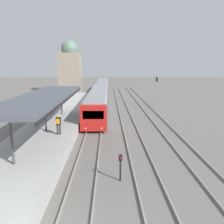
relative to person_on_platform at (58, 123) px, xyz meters
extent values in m
cube|color=#4C515B|center=(-1.37, 1.21, 2.04)|extent=(4.00, 16.79, 0.20)
cube|color=black|center=(0.59, 1.21, 1.82)|extent=(0.08, 16.79, 0.24)
cylinder|color=#47474C|center=(-1.37, -5.51, 0.48)|extent=(0.16, 0.16, 2.92)
cylinder|color=#47474C|center=(-1.37, 1.21, 0.48)|extent=(0.16, 0.16, 2.92)
cylinder|color=#47474C|center=(-1.37, 7.92, 0.48)|extent=(0.16, 0.16, 2.92)
cylinder|color=#2D2D33|center=(-0.10, 0.04, -0.56)|extent=(0.14, 0.14, 0.85)
cylinder|color=#2D2D33|center=(0.10, 0.04, -0.56)|extent=(0.14, 0.14, 0.85)
cube|color=black|center=(0.00, 0.04, 0.16)|extent=(0.40, 0.22, 0.60)
sphere|color=tan|center=(0.00, 0.04, 0.57)|extent=(0.22, 0.22, 0.22)
cube|color=orange|center=(0.00, -0.16, 0.18)|extent=(0.30, 0.18, 0.40)
cube|color=red|center=(2.65, 3.31, -0.36)|extent=(2.59, 0.70, 2.54)
cube|color=black|center=(2.65, 2.98, -0.01)|extent=(2.02, 0.04, 0.81)
sphere|color=#EFEACC|center=(1.87, 2.97, -1.33)|extent=(0.16, 0.16, 0.16)
sphere|color=#EFEACC|center=(3.43, 2.97, -1.33)|extent=(0.16, 0.16, 0.16)
cube|color=#B7B7BC|center=(2.65, 10.84, -0.36)|extent=(2.59, 14.37, 2.54)
cube|color=gray|center=(2.65, 10.84, 0.96)|extent=(2.28, 14.08, 0.12)
cube|color=black|center=(2.65, 10.84, -0.09)|extent=(2.61, 13.22, 0.66)
cylinder|color=black|center=(1.55, 6.17, -1.55)|extent=(0.12, 0.70, 0.70)
cylinder|color=black|center=(3.75, 6.17, -1.55)|extent=(0.12, 0.70, 0.70)
cylinder|color=black|center=(1.55, 15.51, -1.55)|extent=(0.12, 0.70, 0.70)
cylinder|color=black|center=(3.75, 15.51, -1.55)|extent=(0.12, 0.70, 0.70)
cube|color=#B7B7BC|center=(2.65, 25.56, -0.36)|extent=(2.59, 14.37, 2.54)
cube|color=gray|center=(2.65, 25.56, 0.96)|extent=(2.28, 14.08, 0.12)
cube|color=black|center=(2.65, 25.56, -0.09)|extent=(2.61, 13.22, 0.66)
cylinder|color=black|center=(1.55, 20.89, -1.55)|extent=(0.12, 0.70, 0.70)
cylinder|color=black|center=(3.75, 20.89, -1.55)|extent=(0.12, 0.70, 0.70)
cylinder|color=black|center=(1.55, 30.23, -1.55)|extent=(0.12, 0.70, 0.70)
cylinder|color=black|center=(3.75, 30.23, -1.55)|extent=(0.12, 0.70, 0.70)
cube|color=#B7B7BC|center=(2.65, 40.27, -0.36)|extent=(2.59, 14.37, 2.54)
cube|color=gray|center=(2.65, 40.27, 0.96)|extent=(2.28, 14.08, 0.12)
cube|color=black|center=(2.65, 40.27, -0.09)|extent=(2.61, 13.22, 0.66)
cylinder|color=black|center=(1.55, 35.60, -1.55)|extent=(0.12, 0.70, 0.70)
cylinder|color=black|center=(3.75, 35.60, -1.55)|extent=(0.12, 0.70, 0.70)
cylinder|color=black|center=(1.55, 44.94, -1.55)|extent=(0.12, 0.70, 0.70)
cylinder|color=black|center=(3.75, 44.94, -1.55)|extent=(0.12, 0.70, 0.70)
cylinder|color=black|center=(4.76, -5.84, -1.28)|extent=(0.10, 0.10, 1.24)
cube|color=black|center=(4.76, -5.84, -0.48)|extent=(0.20, 0.14, 0.36)
sphere|color=red|center=(4.76, -5.93, -0.48)|extent=(0.11, 0.11, 0.11)
cylinder|color=gray|center=(11.95, 18.10, 0.45)|extent=(0.14, 0.14, 4.71)
cube|color=black|center=(11.95, 18.10, 2.46)|extent=(0.28, 0.20, 0.70)
sphere|color=green|center=(11.95, 17.98, 2.60)|extent=(0.14, 0.14, 0.14)
cube|color=gray|center=(-5.27, 37.53, 2.83)|extent=(5.14, 5.14, 9.46)
sphere|color=slate|center=(-5.27, 37.53, 8.64)|extent=(3.95, 3.95, 3.95)
camera|label=1|loc=(4.08, -17.30, 4.58)|focal=35.00mm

